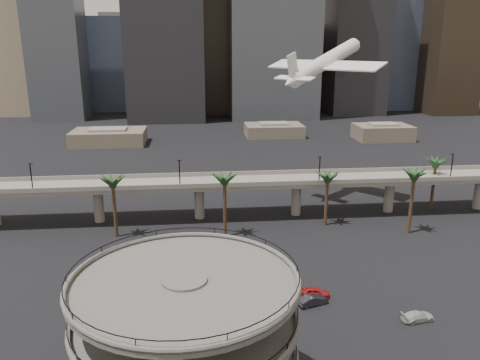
{
  "coord_description": "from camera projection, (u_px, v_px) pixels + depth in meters",
  "views": [
    {
      "loc": [
        -11.66,
        -44.27,
        37.63
      ],
      "look_at": [
        -4.52,
        28.0,
        16.51
      ],
      "focal_mm": 35.0,
      "sensor_mm": 36.0,
      "label": 1
    }
  ],
  "objects": [
    {
      "name": "car_b",
      "position": [
        313.0,
        300.0,
        70.02
      ],
      "size": [
        4.93,
        2.97,
        1.53
      ],
      "primitive_type": "imported",
      "rotation": [
        0.0,
        0.0,
        1.88
      ],
      "color": "#242228",
      "rests_on": "ground"
    },
    {
      "name": "skyline",
      "position": [
        242.0,
        22.0,
        249.1
      ],
      "size": [
        269.0,
        86.0,
        133.68
      ],
      "color": "#84705B",
      "rests_on": "ground"
    },
    {
      "name": "overpass",
      "position": [
        248.0,
        185.0,
        104.41
      ],
      "size": [
        130.0,
        9.3,
        14.7
      ],
      "color": "slate",
      "rests_on": "ground"
    },
    {
      "name": "airborne_jet",
      "position": [
        325.0,
        62.0,
        113.66
      ],
      "size": [
        27.43,
        26.39,
        12.66
      ],
      "rotation": [
        0.0,
        -0.28,
        0.74
      ],
      "color": "silver",
      "rests_on": "ground"
    },
    {
      "name": "car_c",
      "position": [
        418.0,
        316.0,
        66.01
      ],
      "size": [
        4.97,
        2.63,
        1.37
      ],
      "primitive_type": "imported",
      "rotation": [
        0.0,
        0.0,
        1.73
      ],
      "color": "beige",
      "rests_on": "ground"
    },
    {
      "name": "parking_ramp",
      "position": [
        186.0,
        337.0,
        46.12
      ],
      "size": [
        22.2,
        22.2,
        17.35
      ],
      "color": "#4B4846",
      "rests_on": "ground"
    },
    {
      "name": "car_a",
      "position": [
        315.0,
        292.0,
        72.35
      ],
      "size": [
        4.6,
        2.76,
        1.47
      ],
      "primitive_type": "imported",
      "rotation": [
        0.0,
        0.0,
        1.32
      ],
      "color": "#AD181B",
      "rests_on": "ground"
    },
    {
      "name": "palm_trees",
      "position": [
        308.0,
        176.0,
        96.93
      ],
      "size": [
        76.4,
        18.4,
        14.0
      ],
      "color": "#432E1C",
      "rests_on": "ground"
    },
    {
      "name": "low_buildings",
      "position": [
        240.0,
        133.0,
        189.73
      ],
      "size": [
        135.0,
        27.5,
        6.8
      ],
      "color": "brown",
      "rests_on": "ground"
    }
  ]
}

